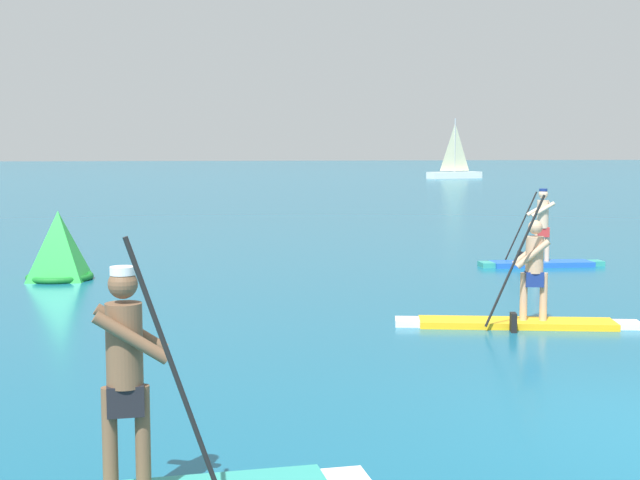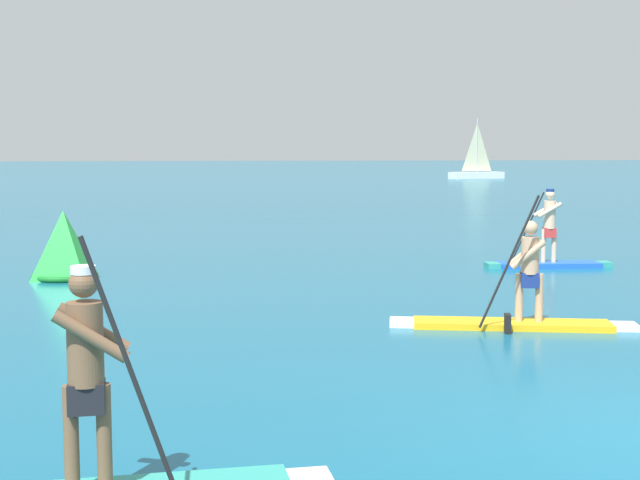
{
  "view_description": "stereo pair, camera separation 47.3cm",
  "coord_description": "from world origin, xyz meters",
  "px_view_note": "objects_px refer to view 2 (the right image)",
  "views": [
    {
      "loc": [
        -5.13,
        -6.87,
        2.61
      ],
      "look_at": [
        -1.9,
        8.52,
        1.0
      ],
      "focal_mm": 49.02,
      "sensor_mm": 36.0,
      "label": 1
    },
    {
      "loc": [
        -4.67,
        -6.96,
        2.61
      ],
      "look_at": [
        -1.9,
        8.52,
        1.0
      ],
      "focal_mm": 49.02,
      "sensor_mm": 36.0,
      "label": 2
    }
  ],
  "objects_px": {
    "paddleboarder_near_left": "(108,463)",
    "sailboat_right_horizon": "(477,171)",
    "race_marker_buoy": "(64,248)",
    "paddleboarder_mid_center": "(516,306)",
    "paddleboarder_far_right": "(548,250)"
  },
  "relations": [
    {
      "from": "race_marker_buoy",
      "to": "paddleboarder_far_right",
      "type": "bearing_deg",
      "value": -0.5
    },
    {
      "from": "paddleboarder_near_left",
      "to": "paddleboarder_far_right",
      "type": "relative_size",
      "value": 1.15
    },
    {
      "from": "race_marker_buoy",
      "to": "paddleboarder_near_left",
      "type": "bearing_deg",
      "value": -82.44
    },
    {
      "from": "race_marker_buoy",
      "to": "sailboat_right_horizon",
      "type": "xyz_separation_m",
      "value": [
        30.98,
        59.97,
        0.12
      ]
    },
    {
      "from": "paddleboarder_near_left",
      "to": "race_marker_buoy",
      "type": "bearing_deg",
      "value": 96.58
    },
    {
      "from": "paddleboarder_mid_center",
      "to": "paddleboarder_far_right",
      "type": "bearing_deg",
      "value": -102.61
    },
    {
      "from": "paddleboarder_far_right",
      "to": "race_marker_buoy",
      "type": "height_order",
      "value": "paddleboarder_far_right"
    },
    {
      "from": "paddleboarder_far_right",
      "to": "race_marker_buoy",
      "type": "xyz_separation_m",
      "value": [
        -10.5,
        0.09,
        0.24
      ]
    },
    {
      "from": "paddleboarder_far_right",
      "to": "paddleboarder_near_left",
      "type": "bearing_deg",
      "value": 59.14
    },
    {
      "from": "paddleboarder_far_right",
      "to": "sailboat_right_horizon",
      "type": "height_order",
      "value": "sailboat_right_horizon"
    },
    {
      "from": "paddleboarder_near_left",
      "to": "sailboat_right_horizon",
      "type": "height_order",
      "value": "sailboat_right_horizon"
    },
    {
      "from": "paddleboarder_near_left",
      "to": "paddleboarder_mid_center",
      "type": "relative_size",
      "value": 0.92
    },
    {
      "from": "paddleboarder_mid_center",
      "to": "sailboat_right_horizon",
      "type": "bearing_deg",
      "value": -94.08
    },
    {
      "from": "paddleboarder_mid_center",
      "to": "sailboat_right_horizon",
      "type": "height_order",
      "value": "sailboat_right_horizon"
    },
    {
      "from": "paddleboarder_far_right",
      "to": "sailboat_right_horizon",
      "type": "bearing_deg",
      "value": -103.02
    }
  ]
}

